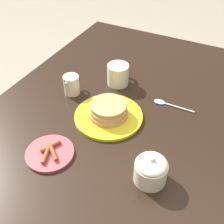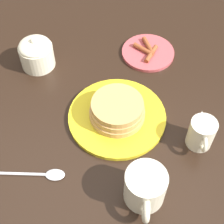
% 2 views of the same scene
% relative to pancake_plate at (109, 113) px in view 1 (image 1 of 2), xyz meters
% --- Properties ---
extents(dining_table, '(1.58, 0.98, 0.75)m').
position_rel_pancake_plate_xyz_m(dining_table, '(-0.04, -0.02, -0.13)').
color(dining_table, black).
rests_on(dining_table, ground_plane).
extents(pancake_plate, '(0.26, 0.26, 0.06)m').
position_rel_pancake_plate_xyz_m(pancake_plate, '(0.00, 0.00, 0.00)').
color(pancake_plate, gold).
rests_on(pancake_plate, dining_table).
extents(side_plate_bacon, '(0.16, 0.16, 0.02)m').
position_rel_pancake_plate_xyz_m(side_plate_bacon, '(-0.25, 0.09, -0.02)').
color(side_plate_bacon, '#B2474C').
rests_on(side_plate_bacon, dining_table).
extents(coffee_mug, '(0.13, 0.09, 0.09)m').
position_rel_pancake_plate_xyz_m(coffee_mug, '(0.22, 0.07, 0.02)').
color(coffee_mug, beige).
rests_on(coffee_mug, dining_table).
extents(creamer_pitcher, '(0.10, 0.06, 0.09)m').
position_rel_pancake_plate_xyz_m(creamer_pitcher, '(0.07, 0.21, 0.02)').
color(creamer_pitcher, beige).
rests_on(creamer_pitcher, dining_table).
extents(sugar_bowl, '(0.10, 0.10, 0.10)m').
position_rel_pancake_plate_xyz_m(sugar_bowl, '(-0.19, -0.24, 0.02)').
color(sugar_bowl, beige).
rests_on(sugar_bowl, dining_table).
extents(spoon, '(0.03, 0.17, 0.01)m').
position_rel_pancake_plate_xyz_m(spoon, '(0.17, -0.17, -0.02)').
color(spoon, silver).
rests_on(spoon, dining_table).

